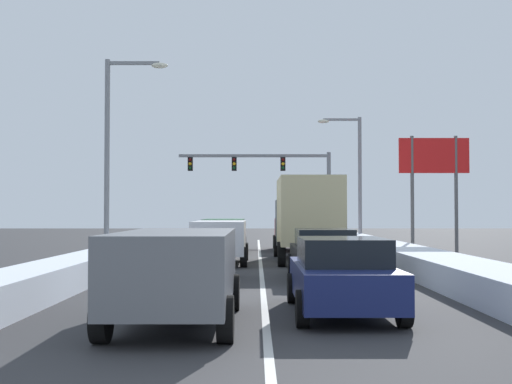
# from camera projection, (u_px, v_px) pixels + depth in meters

# --- Properties ---
(ground_plane) EXTENTS (120.00, 120.00, 0.00)m
(ground_plane) POSITION_uv_depth(u_px,v_px,m) (262.00, 274.00, 21.51)
(ground_plane) COLOR #333335
(lane_stripe_between_right_lane_and_center_lane) EXTENTS (0.14, 44.26, 0.01)m
(lane_stripe_between_right_lane_and_center_lane) POSITION_uv_depth(u_px,v_px,m) (261.00, 264.00, 25.53)
(lane_stripe_between_right_lane_and_center_lane) COLOR silver
(lane_stripe_between_right_lane_and_center_lane) RESTS_ON ground
(snow_bank_right_shoulder) EXTENTS (1.88, 44.26, 0.73)m
(snow_bank_right_shoulder) POSITION_uv_depth(u_px,v_px,m) (397.00, 255.00, 25.54)
(snow_bank_right_shoulder) COLOR silver
(snow_bank_right_shoulder) RESTS_ON ground
(snow_bank_left_shoulder) EXTENTS (1.45, 44.26, 0.74)m
(snow_bank_left_shoulder) POSITION_uv_depth(u_px,v_px,m) (125.00, 255.00, 25.55)
(snow_bank_left_shoulder) COLOR silver
(snow_bank_left_shoulder) RESTS_ON ground
(sedan_navy_right_lane_nearest) EXTENTS (2.00, 4.50, 1.51)m
(sedan_navy_right_lane_nearest) POSITION_uv_depth(u_px,v_px,m) (342.00, 275.00, 13.01)
(sedan_navy_right_lane_nearest) COLOR navy
(sedan_navy_right_lane_nearest) RESTS_ON ground
(sedan_black_right_lane_second) EXTENTS (2.00, 4.50, 1.51)m
(sedan_black_right_lane_second) POSITION_uv_depth(u_px,v_px,m) (324.00, 254.00, 19.86)
(sedan_black_right_lane_second) COLOR black
(sedan_black_right_lane_second) RESTS_ON ground
(box_truck_right_lane_third) EXTENTS (2.53, 7.20, 3.36)m
(box_truck_right_lane_third) POSITION_uv_depth(u_px,v_px,m) (307.00, 215.00, 26.82)
(box_truck_right_lane_third) COLOR #38383D
(box_truck_right_lane_third) RESTS_ON ground
(suv_red_right_lane_fourth) EXTENTS (2.16, 4.90, 1.67)m
(suv_red_right_lane_fourth) POSITION_uv_depth(u_px,v_px,m) (294.00, 231.00, 34.82)
(suv_red_right_lane_fourth) COLOR maroon
(suv_red_right_lane_fourth) RESTS_ON ground
(suv_gray_center_lane_nearest) EXTENTS (2.16, 4.90, 1.67)m
(suv_gray_center_lane_nearest) POSITION_uv_depth(u_px,v_px,m) (177.00, 268.00, 11.81)
(suv_gray_center_lane_nearest) COLOR slate
(suv_gray_center_lane_nearest) RESTS_ON ground
(sedan_silver_center_lane_second) EXTENTS (2.00, 4.50, 1.51)m
(sedan_silver_center_lane_second) POSITION_uv_depth(u_px,v_px,m) (195.00, 256.00, 18.88)
(sedan_silver_center_lane_second) COLOR #B7BABF
(sedan_silver_center_lane_second) RESTS_ON ground
(suv_white_center_lane_third) EXTENTS (2.16, 4.90, 1.67)m
(suv_white_center_lane_third) POSITION_uv_depth(u_px,v_px,m) (220.00, 238.00, 25.78)
(suv_white_center_lane_third) COLOR silver
(suv_white_center_lane_third) RESTS_ON ground
(suv_green_center_lane_fourth) EXTENTS (2.16, 4.90, 1.67)m
(suv_green_center_lane_fourth) POSITION_uv_depth(u_px,v_px,m) (224.00, 232.00, 32.98)
(suv_green_center_lane_fourth) COLOR #1E5633
(suv_green_center_lane_fourth) RESTS_ON ground
(traffic_light_gantry) EXTENTS (10.60, 0.47, 6.20)m
(traffic_light_gantry) POSITION_uv_depth(u_px,v_px,m) (276.00, 173.00, 45.77)
(traffic_light_gantry) COLOR slate
(traffic_light_gantry) RESTS_ON ground
(street_lamp_right_mid) EXTENTS (2.66, 0.36, 7.78)m
(street_lamp_right_mid) POSITION_uv_depth(u_px,v_px,m) (354.00, 168.00, 39.75)
(street_lamp_right_mid) COLOR gray
(street_lamp_right_mid) RESTS_ON ground
(street_lamp_left_mid) EXTENTS (2.66, 0.36, 8.48)m
(street_lamp_left_mid) POSITION_uv_depth(u_px,v_px,m) (116.00, 140.00, 27.72)
(street_lamp_left_mid) COLOR gray
(street_lamp_left_mid) RESTS_ON ground
(roadside_sign_right) EXTENTS (3.20, 0.16, 5.50)m
(roadside_sign_right) POSITION_uv_depth(u_px,v_px,m) (434.00, 168.00, 29.95)
(roadside_sign_right) COLOR #59595B
(roadside_sign_right) RESTS_ON ground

